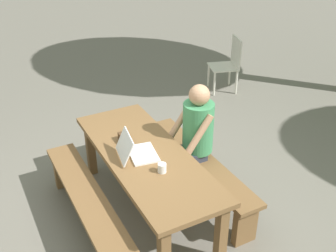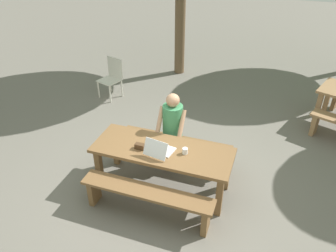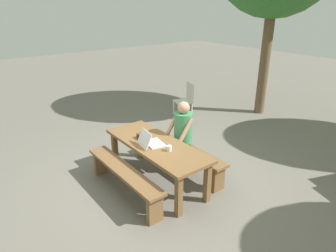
% 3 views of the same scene
% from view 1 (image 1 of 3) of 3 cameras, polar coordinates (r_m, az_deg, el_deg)
% --- Properties ---
extents(ground_plane, '(30.00, 30.00, 0.00)m').
position_cam_1_polar(ground_plane, '(4.52, -2.86, -11.56)').
color(ground_plane, slate).
extents(picnic_table_front, '(2.08, 0.77, 0.73)m').
position_cam_1_polar(picnic_table_front, '(4.13, -3.07, -5.06)').
color(picnic_table_front, brown).
rests_on(picnic_table_front, ground).
extents(bench_near, '(1.88, 0.30, 0.47)m').
position_cam_1_polar(bench_near, '(4.13, -11.11, -10.35)').
color(bench_near, brown).
rests_on(bench_near, ground).
extents(bench_far, '(1.88, 0.30, 0.47)m').
position_cam_1_polar(bench_far, '(4.54, 4.32, -5.65)').
color(bench_far, brown).
rests_on(bench_far, ground).
extents(laptop, '(0.41, 0.42, 0.25)m').
position_cam_1_polar(laptop, '(4.02, -4.49, -3.42)').
color(laptop, white).
rests_on(laptop, picnic_table_front).
extents(small_pouch, '(0.15, 0.08, 0.08)m').
position_cam_1_polar(small_pouch, '(4.27, -6.13, -1.68)').
color(small_pouch, '#4C331E').
rests_on(small_pouch, picnic_table_front).
extents(coffee_mug, '(0.08, 0.08, 0.09)m').
position_cam_1_polar(coffee_mug, '(3.80, -0.82, -5.82)').
color(coffee_mug, white).
rests_on(coffee_mug, picnic_table_front).
extents(person_seated, '(0.43, 0.42, 1.31)m').
position_cam_1_polar(person_seated, '(4.33, 3.79, -0.86)').
color(person_seated, '#333847').
rests_on(person_seated, ground).
extents(plastic_chair, '(0.55, 0.55, 0.90)m').
position_cam_1_polar(plastic_chair, '(7.03, 8.31, 8.56)').
color(plastic_chair, silver).
rests_on(plastic_chair, ground).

